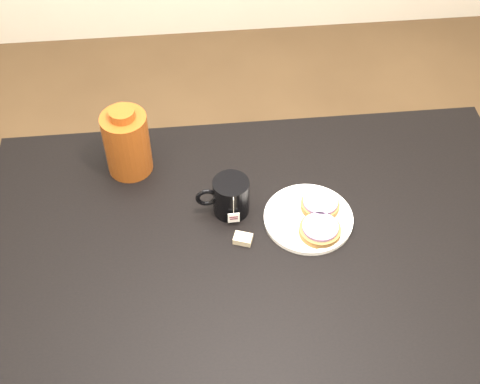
{
  "coord_description": "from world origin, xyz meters",
  "views": [
    {
      "loc": [
        -0.16,
        -1.0,
        2.08
      ],
      "look_at": [
        -0.04,
        0.12,
        0.81
      ],
      "focal_mm": 50.0,
      "sensor_mm": 36.0,
      "label": 1
    }
  ],
  "objects_px": {
    "teabag_pouch": "(243,239)",
    "table": "(261,263)",
    "bagel_front": "(320,230)",
    "mug": "(230,196)",
    "bagel_back": "(320,204)",
    "plate": "(308,218)",
    "bagel_package": "(127,142)"
  },
  "relations": [
    {
      "from": "teabag_pouch",
      "to": "table",
      "type": "bearing_deg",
      "value": -13.68
    },
    {
      "from": "table",
      "to": "bagel_front",
      "type": "distance_m",
      "value": 0.18
    },
    {
      "from": "mug",
      "to": "teabag_pouch",
      "type": "bearing_deg",
      "value": -80.19
    },
    {
      "from": "bagel_front",
      "to": "bagel_back",
      "type": "bearing_deg",
      "value": 79.46
    },
    {
      "from": "table",
      "to": "teabag_pouch",
      "type": "relative_size",
      "value": 31.11
    },
    {
      "from": "table",
      "to": "mug",
      "type": "distance_m",
      "value": 0.19
    },
    {
      "from": "plate",
      "to": "mug",
      "type": "distance_m",
      "value": 0.21
    },
    {
      "from": "bagel_package",
      "to": "table",
      "type": "bearing_deg",
      "value": -42.22
    },
    {
      "from": "table",
      "to": "plate",
      "type": "relative_size",
      "value": 6.12
    },
    {
      "from": "mug",
      "to": "teabag_pouch",
      "type": "xyz_separation_m",
      "value": [
        0.02,
        -0.11,
        -0.04
      ]
    },
    {
      "from": "plate",
      "to": "bagel_package",
      "type": "height_order",
      "value": "bagel_package"
    },
    {
      "from": "plate",
      "to": "teabag_pouch",
      "type": "relative_size",
      "value": 5.08
    },
    {
      "from": "table",
      "to": "bagel_back",
      "type": "bearing_deg",
      "value": 29.73
    },
    {
      "from": "plate",
      "to": "bagel_back",
      "type": "bearing_deg",
      "value": 40.51
    },
    {
      "from": "table",
      "to": "bagel_package",
      "type": "height_order",
      "value": "bagel_package"
    },
    {
      "from": "table",
      "to": "bagel_back",
      "type": "height_order",
      "value": "bagel_back"
    },
    {
      "from": "bagel_back",
      "to": "bagel_package",
      "type": "xyz_separation_m",
      "value": [
        -0.49,
        0.21,
        0.07
      ]
    },
    {
      "from": "teabag_pouch",
      "to": "bagel_package",
      "type": "bearing_deg",
      "value": 134.47
    },
    {
      "from": "table",
      "to": "bagel_front",
      "type": "bearing_deg",
      "value": 3.67
    },
    {
      "from": "bagel_back",
      "to": "teabag_pouch",
      "type": "bearing_deg",
      "value": -158.82
    },
    {
      "from": "plate",
      "to": "mug",
      "type": "relative_size",
      "value": 1.64
    },
    {
      "from": "bagel_front",
      "to": "bagel_package",
      "type": "distance_m",
      "value": 0.56
    },
    {
      "from": "bagel_front",
      "to": "bagel_package",
      "type": "xyz_separation_m",
      "value": [
        -0.47,
        0.29,
        0.07
      ]
    },
    {
      "from": "bagel_front",
      "to": "mug",
      "type": "relative_size",
      "value": 1.03
    },
    {
      "from": "bagel_front",
      "to": "teabag_pouch",
      "type": "height_order",
      "value": "bagel_front"
    },
    {
      "from": "bagel_front",
      "to": "bagel_package",
      "type": "height_order",
      "value": "bagel_package"
    },
    {
      "from": "bagel_package",
      "to": "mug",
      "type": "bearing_deg",
      "value": -34.86
    },
    {
      "from": "table",
      "to": "bagel_back",
      "type": "relative_size",
      "value": 10.53
    },
    {
      "from": "table",
      "to": "teabag_pouch",
      "type": "distance_m",
      "value": 0.1
    },
    {
      "from": "table",
      "to": "bagel_package",
      "type": "distance_m",
      "value": 0.48
    },
    {
      "from": "plate",
      "to": "bagel_front",
      "type": "xyz_separation_m",
      "value": [
        0.02,
        -0.05,
        0.02
      ]
    },
    {
      "from": "plate",
      "to": "teabag_pouch",
      "type": "distance_m",
      "value": 0.18
    }
  ]
}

